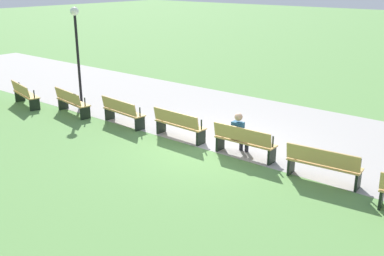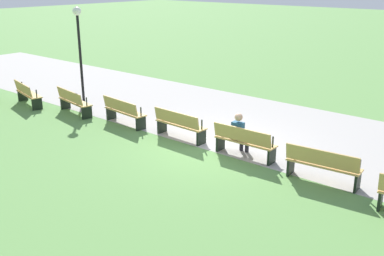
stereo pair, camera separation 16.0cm
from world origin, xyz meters
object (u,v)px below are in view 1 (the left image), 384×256
Objects in this scene: bench_5 at (179,124)px; bench_4 at (122,111)px; bench_2 at (24,94)px; bench_6 at (244,141)px; bench_7 at (323,164)px; bench_3 at (72,102)px; person_seated at (239,132)px; lamp_post at (76,36)px.

bench_4 is at bearing -174.52° from bench_5.
bench_6 is at bearing 18.30° from bench_2.
bench_2 is at bearing 178.15° from bench_7.
bench_6 is at bearing 7.32° from bench_4.
person_seated reaches higher than bench_3.
bench_2 and bench_5 have the same top height.
bench_6 is 0.99× the size of bench_7.
bench_7 is (4.65, -0.15, 0.00)m from bench_5.
bench_3 is 0.50× the size of lamp_post.
lamp_post is (-5.76, 0.83, 2.08)m from bench_5.
bench_3 is 1.01× the size of bench_7.
bench_2 is 9.28m from bench_6.
bench_3 and bench_6 have the same top height.
bench_3 is at bearing 23.78° from bench_2.
bench_3 is at bearing -172.69° from bench_5.
person_seated reaches higher than bench_6.
bench_3 and bench_7 have the same top height.
bench_6 is at bearing -30.91° from person_seated.
person_seated is at bearing 168.20° from bench_7.
bench_5 is at bearing 178.17° from bench_6.
person_seated is (4.41, 0.28, 0.16)m from bench_4.
bench_6 is 2.33m from bench_7.
lamp_post reaches higher than bench_4.
bench_2 is 9.06m from person_seated.
bench_4 is 4.13m from lamp_post.
bench_5 is (2.32, 0.15, 0.00)m from bench_4.
bench_2 is 1.01× the size of bench_4.
bench_3 is 9.28m from bench_7.
person_seated reaches higher than bench_5.
bench_3 is 6.97m from bench_6.
bench_4 is (2.31, 0.30, 0.00)m from bench_3.
bench_7 is at bearing 0.01° from bench_5.
bench_4 is at bearing -15.86° from lamp_post.
bench_2 is 1.51× the size of person_seated.
bench_7 is at bearing -8.13° from person_seated.
bench_7 is (9.28, 0.30, 0.00)m from bench_3.
bench_5 is 1.00× the size of bench_6.
bench_3 and bench_4 have the same top height.
bench_5 is 2.09m from person_seated.
bench_4 is 4.65m from bench_6.
lamp_post reaches higher than person_seated.
bench_6 is at bearing 12.81° from bench_3.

